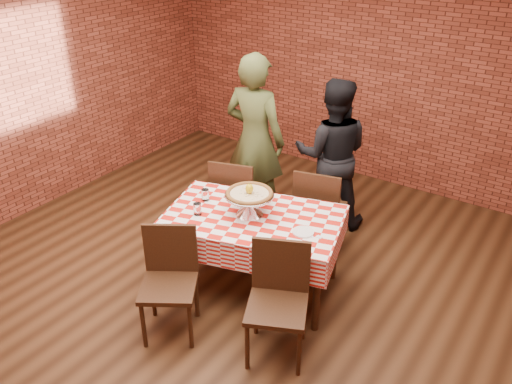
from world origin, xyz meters
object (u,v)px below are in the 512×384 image
pizza_stand (249,204)px  chair_far_right (320,208)px  pizza (249,194)px  chair_near_left (169,287)px  diner_black (332,154)px  table (253,253)px  water_glass_right (205,195)px  water_glass_left (197,209)px  condiment_caddy (264,195)px  chair_far_left (238,197)px  diner_olive (255,140)px  chair_near_right (277,307)px

pizza_stand → chair_far_right: 0.99m
pizza → chair_near_left: (-0.18, -0.87, -0.50)m
chair_near_left → diner_black: size_ratio=0.56×
table → pizza_stand: pizza_stand is taller
water_glass_right → water_glass_left: bearing=-66.3°
condiment_caddy → diner_black: bearing=59.9°
chair_far_left → chair_far_right: bearing=-178.9°
pizza → chair_near_left: bearing=-101.6°
pizza_stand → chair_near_left: size_ratio=0.47×
pizza → diner_black: (0.07, 1.42, -0.14)m
chair_far_right → diner_black: (-0.17, 0.53, 0.35)m
chair_near_left → diner_olive: 2.04m
chair_far_right → pizza: bearing=61.5°
chair_near_left → diner_black: (0.25, 2.28, 0.36)m
table → chair_near_right: size_ratio=1.60×
chair_far_right → diner_black: size_ratio=0.57×
chair_near_right → chair_far_left: chair_far_left is taller
condiment_caddy → pizza: bearing=-111.7°
chair_near_left → pizza: bearing=45.8°
table → chair_far_right: (0.19, 0.90, 0.09)m
table → chair_near_left: chair_near_left is taller
table → water_glass_right: size_ratio=13.88×
water_glass_left → chair_far_left: 0.96m
pizza_stand → chair_near_right: (0.66, -0.60, -0.39)m
condiment_caddy → chair_near_right: bearing=-77.3°
chair_far_right → chair_far_left: bearing=5.1°
pizza_stand → diner_black: 1.42m
pizza → water_glass_right: bearing=-177.5°
water_glass_right → condiment_caddy: (0.45, 0.28, 0.01)m
table → diner_black: diner_black is taller
table → chair_near_right: 0.85m
condiment_caddy → chair_near_left: chair_near_left is taller
chair_far_right → diner_olive: diner_olive is taller
pizza → chair_far_left: 0.97m
chair_near_right → chair_far_right: (-0.43, 1.48, 0.00)m
pizza → chair_far_right: size_ratio=0.43×
diner_olive → diner_black: 0.82m
water_glass_right → chair_far_left: chair_far_left is taller
chair_near_right → diner_black: bearing=81.7°
water_glass_left → chair_far_right: 1.34m
table → water_glass_right: 0.68m
table → diner_black: 1.49m
water_glass_left → condiment_caddy: 0.62m
pizza_stand → table: bearing=-15.4°
water_glass_left → chair_far_left: (-0.21, 0.87, -0.34)m
pizza_stand → chair_far_left: bearing=133.3°
chair_near_left → chair_far_right: (0.41, 1.75, 0.01)m
water_glass_left → diner_olive: bearing=102.7°
chair_far_left → diner_olive: size_ratio=0.50×
water_glass_right → chair_near_left: size_ratio=0.12×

